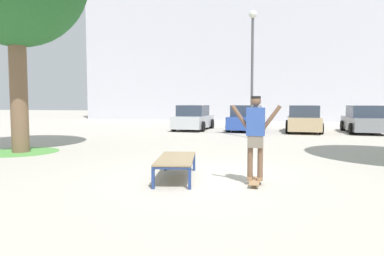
{
  "coord_description": "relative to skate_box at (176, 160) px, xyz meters",
  "views": [
    {
      "loc": [
        1.45,
        -7.52,
        1.65
      ],
      "look_at": [
        -0.62,
        1.15,
        1.0
      ],
      "focal_mm": 32.5,
      "sensor_mm": 36.0,
      "label": 1
    }
  ],
  "objects": [
    {
      "name": "car_tan",
      "position": [
        3.65,
        13.29,
        0.28
      ],
      "size": [
        2.03,
        4.26,
        1.5
      ],
      "color": "tan",
      "rests_on": "ground"
    },
    {
      "name": "car_grey",
      "position": [
        6.85,
        13.51,
        0.28
      ],
      "size": [
        1.96,
        4.22,
        1.5
      ],
      "color": "slate",
      "rests_on": "ground"
    },
    {
      "name": "building_facade",
      "position": [
        -0.35,
        26.72,
        6.82
      ],
      "size": [
        32.15,
        4.0,
        14.46
      ],
      "primitive_type": "cube",
      "color": "silver",
      "rests_on": "ground"
    },
    {
      "name": "skater",
      "position": [
        1.7,
        -0.17,
        0.66
      ],
      "size": [
        1.0,
        0.28,
        1.69
      ],
      "color": "brown",
      "rests_on": "skateboard"
    },
    {
      "name": "skateboard",
      "position": [
        1.7,
        -0.17,
        -0.34
      ],
      "size": [
        0.21,
        0.8,
        0.09
      ],
      "color": "#9E754C",
      "rests_on": "ground"
    },
    {
      "name": "grass_patch_near_left",
      "position": [
        -6.2,
        2.74,
        -0.41
      ],
      "size": [
        2.43,
        2.43,
        0.01
      ],
      "primitive_type": "cylinder",
      "color": "#519342",
      "rests_on": "ground"
    },
    {
      "name": "car_silver",
      "position": [
        -2.73,
        13.41,
        0.28
      ],
      "size": [
        2.0,
        4.24,
        1.5
      ],
      "color": "#B7BABF",
      "rests_on": "ground"
    },
    {
      "name": "light_post",
      "position": [
        1.03,
        9.12,
        3.41
      ],
      "size": [
        0.36,
        0.36,
        5.83
      ],
      "color": "#4C4C51",
      "rests_on": "ground"
    },
    {
      "name": "car_blue",
      "position": [
        0.46,
        13.5,
        0.28
      ],
      "size": [
        2.1,
        4.29,
        1.5
      ],
      "color": "#28479E",
      "rests_on": "ground"
    },
    {
      "name": "ground_plane",
      "position": [
        0.62,
        0.35,
        -0.41
      ],
      "size": [
        120.0,
        120.0,
        0.0
      ],
      "primitive_type": "plane",
      "color": "#B2AA9E"
    },
    {
      "name": "skate_box",
      "position": [
        0.0,
        0.0,
        0.0
      ],
      "size": [
        1.09,
        2.01,
        0.46
      ],
      "color": "navy",
      "rests_on": "ground"
    }
  ]
}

